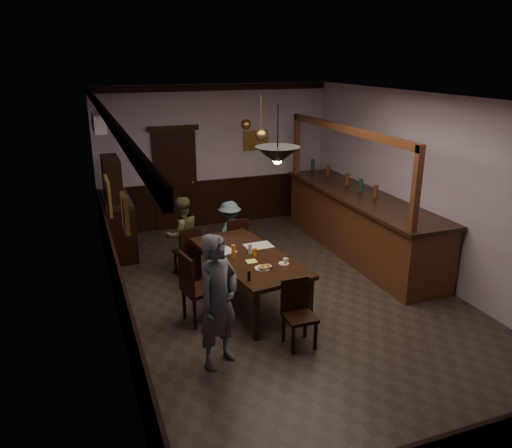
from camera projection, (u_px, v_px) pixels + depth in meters
name	position (u px, v px, depth m)	size (l,w,h in m)	color
room	(293.00, 207.00, 7.09)	(5.01, 8.01, 3.01)	#2D2621
dining_table	(248.00, 259.00, 7.38)	(1.31, 2.32, 0.75)	black
chair_far_left	(189.00, 249.00, 8.30)	(0.45, 0.45, 0.88)	black
chair_far_right	(236.00, 240.00, 8.70)	(0.39, 0.39, 0.90)	black
chair_near	(298.00, 310.00, 6.35)	(0.38, 0.38, 0.88)	black
chair_side	(195.00, 285.00, 6.82)	(0.52, 0.52, 1.03)	black
person_standing	(218.00, 301.00, 5.82)	(0.60, 0.39, 1.65)	#565762
person_seated_left	(182.00, 235.00, 8.47)	(0.64, 0.50, 1.32)	brown
person_seated_right	(230.00, 232.00, 8.91)	(0.72, 0.41, 1.12)	slate
newspaper_left	(220.00, 252.00, 7.47)	(0.42, 0.30, 0.01)	silver
newspaper_right	(259.00, 246.00, 7.71)	(0.42, 0.30, 0.01)	silver
napkin	(251.00, 261.00, 7.14)	(0.15, 0.15, 0.00)	#E4EB56
saucer	(284.00, 263.00, 7.05)	(0.15, 0.15, 0.01)	white
coffee_cup	(286.00, 261.00, 7.04)	(0.08, 0.08, 0.07)	white
pastry_plate	(263.00, 268.00, 6.89)	(0.22, 0.22, 0.01)	white
pastry_ring_a	(263.00, 268.00, 6.84)	(0.13, 0.13, 0.04)	#C68C47
pastry_ring_b	(267.00, 266.00, 6.88)	(0.13, 0.13, 0.04)	#C68C47
soda_can	(255.00, 253.00, 7.29)	(0.07, 0.07, 0.12)	orange
beer_glass	(233.00, 252.00, 7.23)	(0.06, 0.06, 0.20)	#BF721E
water_glass	(250.00, 249.00, 7.40)	(0.06, 0.06, 0.15)	silver
pepper_mill	(249.00, 276.00, 6.51)	(0.04, 0.04, 0.14)	black
sideboard	(117.00, 216.00, 9.23)	(0.49, 1.38, 1.82)	black
bar_counter	(359.00, 222.00, 9.26)	(1.00, 4.29, 2.40)	#442112
door_back	(176.00, 181.00, 10.45)	(0.90, 0.06, 2.10)	black
ac_unit	(99.00, 123.00, 8.58)	(0.20, 0.85, 0.30)	white
picture_left_small	(125.00, 213.00, 4.66)	(0.04, 0.28, 0.36)	olive
picture_left_large	(108.00, 195.00, 6.93)	(0.04, 0.62, 0.48)	olive
picture_back	(256.00, 140.00, 10.81)	(0.55, 0.04, 0.42)	olive
pendant_iron	(277.00, 156.00, 6.17)	(0.56, 0.56, 0.74)	black
pendant_brass_mid	(261.00, 135.00, 8.25)	(0.20, 0.20, 0.81)	#BF8C3F
pendant_brass_far	(246.00, 124.00, 9.50)	(0.20, 0.20, 0.81)	#BF8C3F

